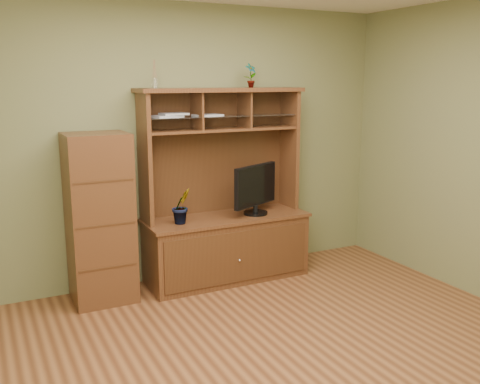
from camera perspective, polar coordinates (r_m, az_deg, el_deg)
room at (r=3.52m, az=4.95°, el=1.63°), size 4.54×4.04×2.74m
media_hutch at (r=5.36m, az=-1.58°, el=-3.85°), size 1.66×0.61×1.90m
monitor at (r=5.33m, az=1.67°, el=0.39°), size 0.59×0.32×0.50m
orchid_plant at (r=5.03m, az=-6.26°, el=-1.49°), size 0.22×0.20×0.34m
top_plant at (r=5.37m, az=1.15°, el=12.33°), size 0.14×0.11×0.24m
reed_diffuser at (r=4.99m, az=-9.09°, el=12.01°), size 0.05×0.05×0.25m
magazines at (r=5.09m, az=-6.17°, el=8.14°), size 0.70×0.24×0.04m
side_cabinet at (r=4.93m, az=-14.72°, el=-2.76°), size 0.54×0.50×1.52m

